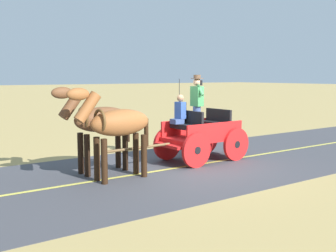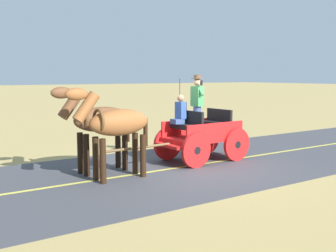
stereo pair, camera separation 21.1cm
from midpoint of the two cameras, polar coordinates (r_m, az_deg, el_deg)
ground_plane at (r=11.23m, az=4.01°, el=-5.62°), size 200.00×200.00×0.00m
road_surface at (r=11.23m, az=4.01°, el=-5.60°), size 5.59×160.00×0.01m
road_centre_stripe at (r=11.23m, az=4.01°, el=-5.58°), size 0.12×160.00×0.00m
horse_drawn_carriage at (r=11.77m, az=5.07°, el=-1.00°), size 1.51×4.51×2.50m
horse_near_side at (r=9.60m, az=-6.86°, el=0.19°), size 0.63×2.13×2.21m
horse_off_side at (r=10.37m, az=-9.24°, el=0.67°), size 0.64×2.13×2.21m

